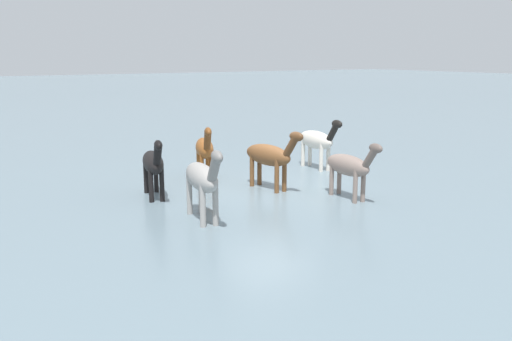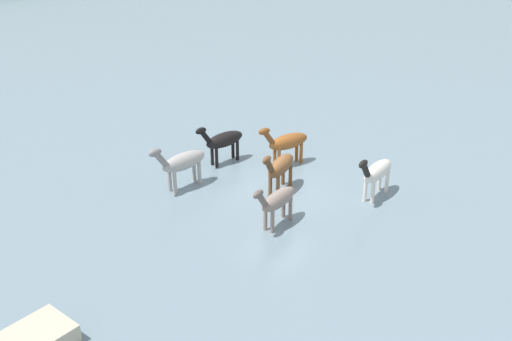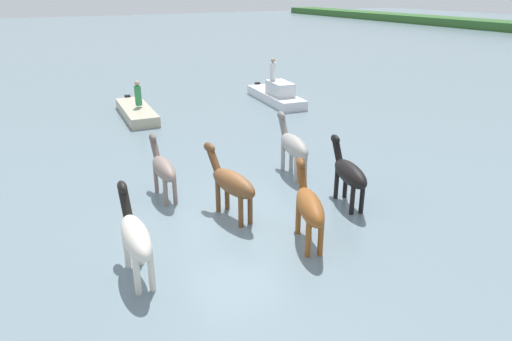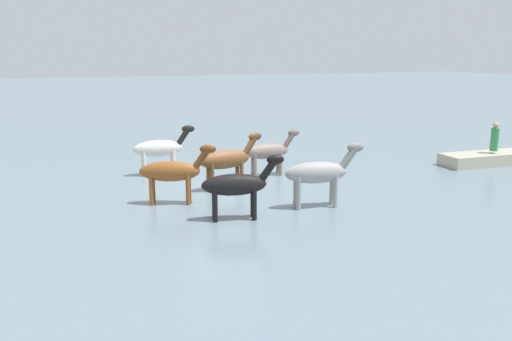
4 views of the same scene
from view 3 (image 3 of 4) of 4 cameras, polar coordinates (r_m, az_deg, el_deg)
ground_plane at (r=13.03m, az=-2.80°, el=-5.51°), size 191.07×191.07×0.00m
horse_mid_herd at (r=13.99m, az=-11.40°, el=0.30°), size 2.20×0.56×1.72m
horse_gray_outer at (r=12.53m, az=-3.05°, el=-1.48°), size 2.41×0.82×1.86m
horse_chestnut_trailing at (r=15.40m, az=4.61°, el=3.14°), size 2.49×0.89×1.92m
horse_lead at (r=10.30m, az=-14.71°, el=-7.79°), size 2.38×0.64×1.85m
horse_dark_mare at (r=11.33m, az=6.58°, el=-4.32°), size 2.34×1.20×1.84m
horse_rear_stallion at (r=13.51m, az=11.41°, el=-0.28°), size 2.33×0.94×1.80m
boat_tender_starboard at (r=25.72m, az=2.51°, el=9.14°), size 5.27×1.90×1.35m
boat_launch_far at (r=23.50m, az=-14.53°, el=6.86°), size 4.88×1.61×0.74m
person_watcher_seated at (r=25.45m, az=2.09°, el=12.29°), size 0.32×0.32×1.19m
person_spotter_bow at (r=23.16m, az=-14.38°, el=9.13°), size 0.32×0.32×1.19m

